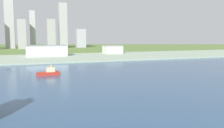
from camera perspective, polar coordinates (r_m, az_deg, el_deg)
The scene contains 7 objects.
ground_plane at distance 200.16m, azimuth -5.52°, elevation -3.63°, with size 2400.00×2400.00×0.00m, color #5A7538.
water_bay at distance 143.96m, azimuth 0.32°, elevation -7.72°, with size 840.00×360.00×0.15m, color #2D4C70.
industrial_pier at distance 385.60m, azimuth -12.37°, elevation 1.47°, with size 840.00×140.00×2.50m, color #94A78F.
tugboat_small at distance 224.98m, azimuth -14.90°, elevation -1.96°, with size 20.84×6.74×9.56m.
warehouse_main at distance 409.84m, azimuth -15.40°, elevation 3.10°, with size 65.66×33.76×17.58m.
warehouse_annex at distance 452.13m, azimuth 0.11°, elevation 3.51°, with size 32.49×30.04×14.96m.
distant_skyline at distance 714.03m, azimuth -19.17°, elevation 7.86°, with size 304.56×72.58×142.31m.
Camera 1 is at (-47.23, 108.90, 36.26)m, focal length 38.20 mm.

